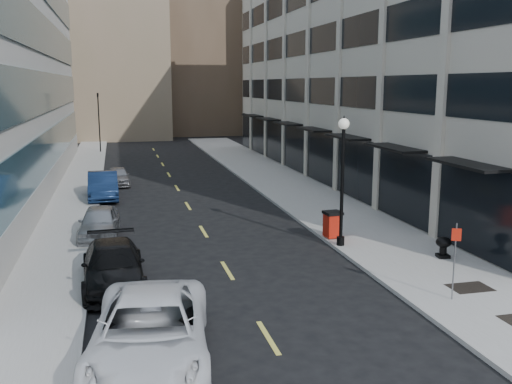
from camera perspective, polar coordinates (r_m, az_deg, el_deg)
name	(u,v)px	position (r m, az deg, el deg)	size (l,w,h in m)	color
ground	(289,372)	(14.73, 3.33, -17.52)	(160.00, 160.00, 0.00)	black
sidewalk_right	(310,199)	(35.01, 5.45, -0.67)	(5.00, 80.00, 0.15)	#9C988E
sidewalk_left	(71,211)	(33.21, -18.02, -1.78)	(3.00, 80.00, 0.15)	#9C988E
building_right	(402,56)	(44.58, 14.42, 13.01)	(15.30, 46.50, 18.25)	#B0A495
skyline_tan_near	(110,30)	(80.69, -14.37, 15.42)	(14.00, 18.00, 28.00)	#816A54
skyline_brown	(196,13)	(85.80, -6.03, 17.40)	(12.00, 16.00, 34.00)	brown
skyline_tan_far	(41,56)	(91.03, -20.70, 12.61)	(12.00, 14.00, 22.00)	#816A54
skyline_stone	(274,62)	(81.43, 1.84, 12.87)	(10.00, 14.00, 20.00)	#B0A495
grate_far	(470,287)	(20.98, 20.60, -8.93)	(1.40, 1.00, 0.01)	black
road_centerline	(195,217)	(30.44, -6.12, -2.54)	(0.15, 68.20, 0.01)	#D8CC4C
traffic_signal	(98,97)	(60.41, -15.54, 9.17)	(0.66, 0.66, 6.98)	black
car_white_van	(150,333)	(14.87, -10.56, -13.65)	(2.90, 6.28, 1.75)	white
car_black_pickup	(113,266)	(20.58, -14.09, -7.19)	(2.09, 5.15, 1.49)	black
car_silver_sedan	(99,222)	(27.12, -15.39, -2.95)	(1.73, 4.30, 1.46)	gray
car_blue_sedan	(103,186)	(36.26, -15.05, 0.62)	(1.75, 5.02, 1.65)	#132548
car_grey_sedan	(118,176)	(40.96, -13.61, 1.55)	(1.51, 3.75, 1.28)	slate
trash_bin	(333,224)	(25.86, 7.66, -3.15)	(0.81, 0.87, 1.21)	red
lamppost	(343,170)	(24.21, 8.65, 2.18)	(0.46, 0.46, 5.56)	black
sign_post	(455,251)	(19.21, 19.29, -5.60)	(0.28, 0.14, 2.52)	slate
urn_planter	(443,245)	(23.98, 18.24, -5.06)	(0.61, 0.61, 0.85)	black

